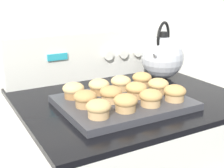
{
  "coord_description": "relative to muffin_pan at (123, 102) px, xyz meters",
  "views": [
    {
      "loc": [
        -0.55,
        -0.55,
        1.27
      ],
      "look_at": [
        -0.07,
        0.31,
        0.96
      ],
      "focal_mm": 50.0,
      "sensor_mm": 36.0,
      "label": 1
    }
  ],
  "objects": [
    {
      "name": "muffin_r2_c1",
      "position": [
        -0.04,
        0.09,
        0.04
      ],
      "size": [
        0.07,
        0.07,
        0.05
      ],
      "color": "olive",
      "rests_on": "muffin_pan"
    },
    {
      "name": "muffin_r0_c3",
      "position": [
        0.14,
        -0.09,
        0.04
      ],
      "size": [
        0.07,
        0.07,
        0.05
      ],
      "color": "tan",
      "rests_on": "muffin_pan"
    },
    {
      "name": "tea_kettle",
      "position": [
        0.3,
        0.2,
        0.08
      ],
      "size": [
        0.2,
        0.17,
        0.24
      ],
      "color": "silver",
      "rests_on": "stove_range"
    },
    {
      "name": "wall_back",
      "position": [
        0.06,
        0.4,
        0.28
      ],
      "size": [
        8.0,
        0.05,
        2.4
      ],
      "color": "silver",
      "rests_on": "ground_plane"
    },
    {
      "name": "muffin_pan",
      "position": [
        0.0,
        0.0,
        0.0
      ],
      "size": [
        0.4,
        0.31,
        0.02
      ],
      "color": "#38383D",
      "rests_on": "stove_range"
    },
    {
      "name": "muffin_r2_c3",
      "position": [
        0.13,
        0.09,
        0.04
      ],
      "size": [
        0.07,
        0.07,
        0.05
      ],
      "color": "#A37A4C",
      "rests_on": "muffin_pan"
    },
    {
      "name": "muffin_r0_c1",
      "position": [
        -0.05,
        -0.09,
        0.04
      ],
      "size": [
        0.07,
        0.07,
        0.05
      ],
      "color": "tan",
      "rests_on": "muffin_pan"
    },
    {
      "name": "muffin_r0_c2",
      "position": [
        0.04,
        -0.09,
        0.04
      ],
      "size": [
        0.07,
        0.07,
        0.05
      ],
      "color": "tan",
      "rests_on": "muffin_pan"
    },
    {
      "name": "control_panel",
      "position": [
        0.06,
        0.35,
        0.09
      ],
      "size": [
        0.72,
        0.07,
        0.19
      ],
      "color": "silver",
      "rests_on": "stove_range"
    },
    {
      "name": "muffin_r1_c3",
      "position": [
        0.14,
        -0.0,
        0.04
      ],
      "size": [
        0.07,
        0.07,
        0.05
      ],
      "color": "#A37A4C",
      "rests_on": "muffin_pan"
    },
    {
      "name": "muffin_r1_c2",
      "position": [
        0.05,
        -0.0,
        0.04
      ],
      "size": [
        0.07,
        0.07,
        0.05
      ],
      "color": "#A37A4C",
      "rests_on": "muffin_pan"
    },
    {
      "name": "muffin_r2_c2",
      "position": [
        0.04,
        0.09,
        0.04
      ],
      "size": [
        0.07,
        0.07,
        0.05
      ],
      "color": "tan",
      "rests_on": "muffin_pan"
    },
    {
      "name": "muffin_r1_c0",
      "position": [
        -0.13,
        0.0,
        0.04
      ],
      "size": [
        0.07,
        0.07,
        0.05
      ],
      "color": "#A37A4C",
      "rests_on": "muffin_pan"
    },
    {
      "name": "muffin_r2_c0",
      "position": [
        -0.13,
        0.09,
        0.04
      ],
      "size": [
        0.07,
        0.07,
        0.05
      ],
      "color": "olive",
      "rests_on": "muffin_pan"
    },
    {
      "name": "muffin_r0_c0",
      "position": [
        -0.13,
        -0.09,
        0.04
      ],
      "size": [
        0.07,
        0.07,
        0.05
      ],
      "color": "tan",
      "rests_on": "muffin_pan"
    },
    {
      "name": "muffin_r1_c1",
      "position": [
        -0.05,
        -0.0,
        0.04
      ],
      "size": [
        0.07,
        0.07,
        0.05
      ],
      "color": "tan",
      "rests_on": "muffin_pan"
    }
  ]
}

